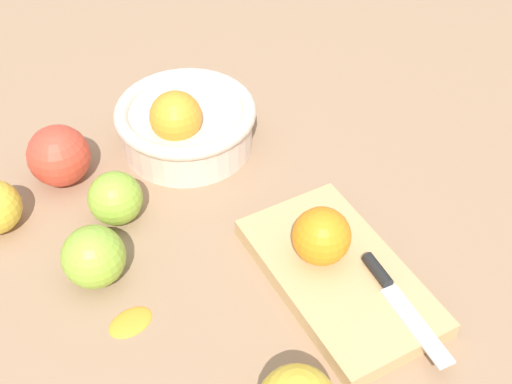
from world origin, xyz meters
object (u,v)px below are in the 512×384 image
(bowl, at_px, (185,123))
(orange_on_board, at_px, (322,236))
(apple_front_left_4, at_px, (115,198))
(cutting_board, at_px, (339,276))
(apple_front_left, at_px, (59,156))
(apple_front_left_3, at_px, (94,257))
(knife, at_px, (393,293))

(bowl, bearing_deg, orange_on_board, -4.16)
(apple_front_left_4, bearing_deg, bowl, 109.72)
(bowl, relative_size, cutting_board, 0.78)
(apple_front_left, xyz_separation_m, apple_front_left_3, (0.18, -0.06, -0.00))
(bowl, height_order, orange_on_board, bowl)
(cutting_board, xyz_separation_m, apple_front_left, (-0.37, -0.15, 0.03))
(apple_front_left_3, bearing_deg, bowl, 118.30)
(orange_on_board, relative_size, apple_front_left_4, 0.99)
(cutting_board, xyz_separation_m, knife, (0.06, 0.02, 0.02))
(orange_on_board, relative_size, knife, 0.44)
(knife, xyz_separation_m, apple_front_left_3, (-0.26, -0.22, 0.01))
(cutting_board, height_order, apple_front_left_3, apple_front_left_3)
(apple_front_left, relative_size, apple_front_left_4, 1.20)
(apple_front_left_3, relative_size, apple_front_left_4, 1.08)
(knife, distance_m, apple_front_left, 0.46)
(cutting_board, relative_size, orange_on_board, 3.70)
(bowl, relative_size, orange_on_board, 2.89)
(bowl, relative_size, apple_front_left_3, 2.66)
(knife, bearing_deg, apple_front_left_3, -139.06)
(apple_front_left, distance_m, apple_front_left_3, 0.18)
(cutting_board, relative_size, apple_front_left, 3.05)
(apple_front_left, bearing_deg, orange_on_board, 23.29)
(bowl, height_order, cutting_board, bowl)
(cutting_board, bearing_deg, apple_front_left_3, -133.07)
(bowl, distance_m, knife, 0.38)
(knife, bearing_deg, orange_on_board, -168.29)
(bowl, xyz_separation_m, knife, (0.38, -0.00, -0.01))
(knife, bearing_deg, bowl, 179.85)
(knife, relative_size, apple_front_left_3, 2.08)
(orange_on_board, distance_m, knife, 0.10)
(orange_on_board, xyz_separation_m, knife, (0.09, 0.02, -0.03))
(knife, relative_size, apple_front_left, 1.86)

